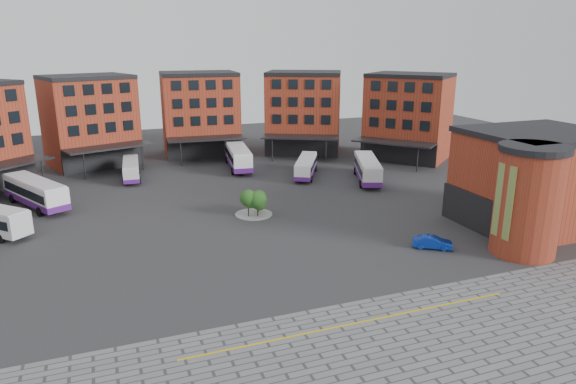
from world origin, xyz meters
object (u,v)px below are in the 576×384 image
object	(u,v)px
bus_d	(238,156)
blue_car	(433,242)
bus_b	(35,192)
bus_f	(367,169)
bus_e	(306,166)
bus_c	(131,169)
tree_island	(255,201)

from	to	relation	value
bus_d	blue_car	size ratio (longest dim) A/B	3.36
bus_b	bus_f	world-z (taller)	bus_b
bus_d	blue_car	world-z (taller)	bus_d
bus_e	bus_d	bearing A→B (deg)	162.45
bus_e	blue_car	xyz separation A→B (m)	(0.88, -30.63, -0.93)
bus_c	bus_b	bearing A→B (deg)	-136.56
bus_c	bus_d	xyz separation A→B (m)	(16.69, 0.98, 0.45)
bus_c	blue_car	size ratio (longest dim) A/B	2.57
tree_island	bus_e	xyz separation A→B (m)	(12.58, 14.94, -0.25)
tree_island	bus_f	xyz separation A→B (m)	(19.97, 9.34, 0.01)
bus_c	bus_d	bearing A→B (deg)	7.39
bus_c	bus_f	world-z (taller)	bus_f
bus_b	blue_car	world-z (taller)	bus_b
bus_d	bus_f	size ratio (longest dim) A/B	1.07
bus_e	bus_f	bearing A→B (deg)	-8.25
bus_b	bus_d	distance (m)	30.72
bus_e	bus_c	bearing A→B (deg)	-168.25
bus_b	bus_e	xyz separation A→B (m)	(36.99, 2.18, -0.32)
bus_d	bus_b	bearing A→B (deg)	-151.61
tree_island	bus_e	size ratio (longest dim) A/B	0.44
bus_d	bus_e	bearing A→B (deg)	-38.82
bus_c	blue_car	bearing A→B (deg)	-52.01
blue_car	bus_d	bearing A→B (deg)	45.81
bus_b	blue_car	xyz separation A→B (m)	(37.87, -28.44, -1.25)
bus_c	bus_f	distance (m)	34.98
tree_island	bus_b	size ratio (longest dim) A/B	0.36
bus_b	blue_car	size ratio (longest dim) A/B	3.18
bus_e	blue_car	size ratio (longest dim) A/B	2.63
bus_f	tree_island	bearing A→B (deg)	-133.11
tree_island	bus_c	xyz separation A→B (m)	(-12.37, 22.66, -0.33)
tree_island	bus_b	bearing A→B (deg)	152.40
bus_d	bus_e	world-z (taller)	bus_d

